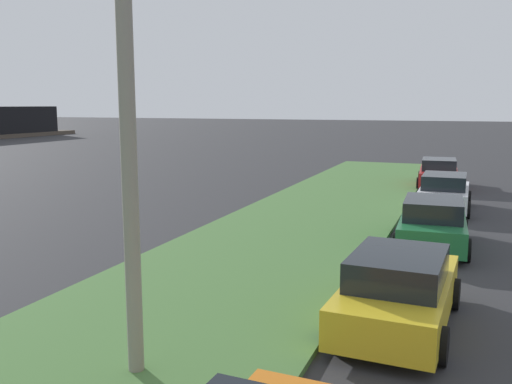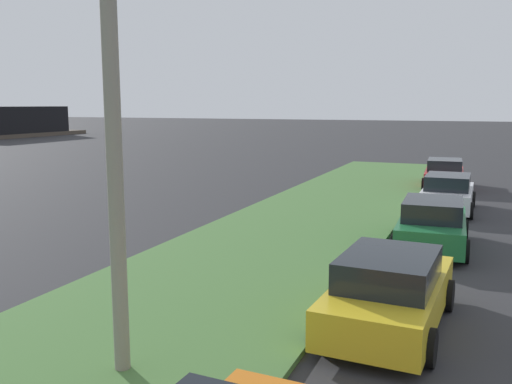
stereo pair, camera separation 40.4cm
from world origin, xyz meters
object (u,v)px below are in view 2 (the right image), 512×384
parked_car_white (447,193)px  parked_car_green (432,224)px  parked_car_yellow (390,291)px  streetlight (135,88)px  parked_car_red (444,174)px

parked_car_white → parked_car_green: bearing=179.9°
parked_car_yellow → streetlight: streetlight is taller
parked_car_green → parked_car_white: 6.14m
parked_car_yellow → parked_car_green: 6.39m
streetlight → parked_car_yellow: bearing=-43.2°
parked_car_red → parked_car_green: bearing=179.3°
streetlight → parked_car_green: bearing=-19.2°
parked_car_red → streetlight: streetlight is taller
parked_car_yellow → parked_car_white: same height
parked_car_green → streetlight: size_ratio=0.58×
parked_car_green → parked_car_red: bearing=-0.0°
parked_car_red → streetlight: (-22.32, 2.90, 3.67)m
parked_car_red → parked_car_yellow: bearing=177.8°
parked_car_red → streetlight: size_ratio=0.59×
parked_car_white → streetlight: 16.67m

